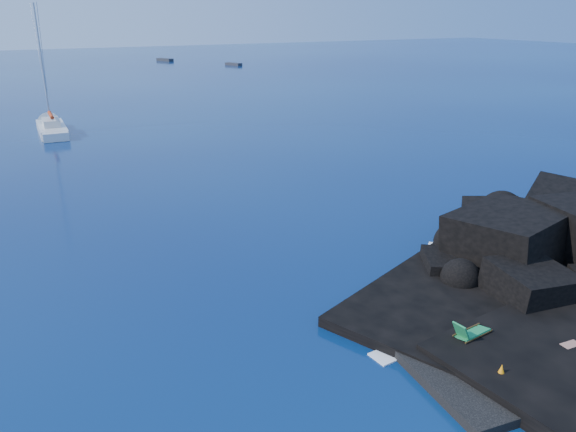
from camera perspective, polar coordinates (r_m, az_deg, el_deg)
name	(u,v)px	position (r m, az deg, el deg)	size (l,w,h in m)	color
ground	(431,402)	(19.73, 14.33, -17.80)	(400.00, 400.00, 0.00)	#040F3F
beach	(516,356)	(22.83, 22.18, -13.07)	(8.50, 6.00, 0.70)	black
surf_foam	(442,301)	(25.73, 15.34, -8.31)	(10.00, 8.00, 0.06)	white
sailboat	(53,133)	(63.81, -22.80, 7.75)	(2.57, 12.25, 12.84)	silver
deck_chair	(473,328)	(22.24, 18.30, -10.76)	(1.59, 0.69, 1.09)	#1B7D43
towel	(569,350)	(23.23, 26.68, -12.10)	(1.84, 0.87, 0.05)	silver
sunbather	(570,347)	(23.15, 26.74, -11.77)	(1.75, 0.49, 0.27)	#AE725B
marker_cone	(501,372)	(20.60, 20.83, -14.60)	(0.38, 0.38, 0.59)	orange
distant_boat_a	(165,61)	(152.00, -12.39, 15.13)	(1.54, 4.95, 0.66)	#29292E
distant_boat_b	(234,65)	(137.04, -5.55, 14.99)	(1.39, 4.46, 0.59)	#2B2B30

